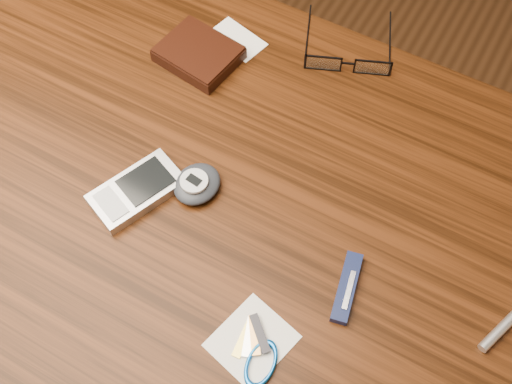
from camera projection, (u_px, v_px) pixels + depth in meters
The scene contains 8 objects.
ground at pixel (226, 350), 1.50m from camera, with size 3.80×3.80×0.00m, color #472814.
desk at pixel (209, 221), 0.94m from camera, with size 1.00×0.70×0.75m.
wallet_and_card at pixel (200, 54), 0.95m from camera, with size 0.14×0.15×0.02m.
eyeglasses at pixel (348, 62), 0.94m from camera, with size 0.17×0.17×0.03m.
pda_phone at pixel (137, 191), 0.84m from camera, with size 0.10×0.13×0.02m.
pedometer at pixel (197, 184), 0.84m from camera, with size 0.07×0.07×0.03m.
notepad_keys at pixel (257, 352), 0.73m from camera, with size 0.10×0.10×0.01m.
pocket_knife at pixel (347, 287), 0.77m from camera, with size 0.04×0.09×0.01m.
Camera 1 is at (0.27, -0.35, 1.48)m, focal length 45.00 mm.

